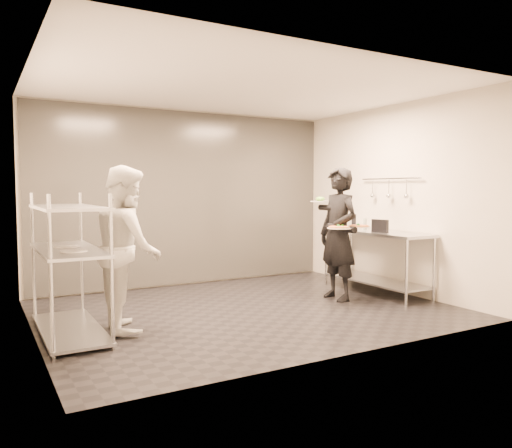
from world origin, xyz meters
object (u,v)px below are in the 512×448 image
bottle_green (341,219)px  bottle_dark (354,222)px  pizza_plate_far (359,226)px  pass_rack (69,262)px  salad_plate (320,200)px  waiter (338,234)px  pizza_plate_near (339,227)px  chef (128,248)px  bottle_clear (365,224)px  pos_monitor (380,226)px  prep_counter (376,251)px

bottle_green → bottle_dark: (-0.06, -0.39, -0.02)m
pizza_plate_far → bottle_dark: (0.53, 0.73, 0.00)m
bottle_dark → pass_rack: bearing=-174.5°
pizza_plate_far → salad_plate: size_ratio=1.11×
waiter → pizza_plate_near: 0.30m
chef → pizza_plate_far: bearing=-85.0°
waiter → bottle_dark: (0.70, 0.50, 0.12)m
bottle_dark → pizza_plate_near: bearing=-140.4°
pass_rack → salad_plate: 3.50m
waiter → salad_plate: (-0.11, 0.28, 0.47)m
pizza_plate_far → bottle_clear: size_ratio=1.77×
pos_monitor → bottle_clear: (0.11, 0.44, -0.01)m
pass_rack → pos_monitor: pass_rack is taller
bottle_dark → bottle_clear: bearing=-69.1°
chef → bottle_green: bearing=-67.5°
pizza_plate_near → pizza_plate_far: 0.34m
bottle_dark → prep_counter: bearing=-78.9°
waiter → bottle_green: waiter is taller
chef → bottle_clear: (3.72, 0.34, 0.11)m
prep_counter → pizza_plate_near: pizza_plate_near is taller
waiter → pizza_plate_far: bearing=36.0°
waiter → pizza_plate_far: waiter is taller
chef → bottle_clear: chef is taller
chef → bottle_green: (3.71, 0.91, 0.16)m
waiter → bottle_dark: size_ratio=7.71×
chef → pizza_plate_near: chef is taller
bottle_green → bottle_dark: 0.40m
pass_rack → chef: (0.60, -0.10, 0.13)m
pass_rack → prep_counter: bearing=0.0°
salad_plate → bottle_dark: salad_plate is taller
waiter → prep_counter: bearing=95.6°
bottle_green → bottle_dark: bearing=-99.4°
chef → bottle_clear: bearing=-76.0°
pass_rack → pos_monitor: size_ratio=6.11×
pizza_plate_near → bottle_dark: (0.87, 0.72, 0.01)m
chef → pizza_plate_far: size_ratio=5.73×
pizza_plate_near → bottle_clear: 1.08m
pizza_plate_near → bottle_dark: bottle_dark is taller
salad_plate → bottle_clear: bearing=2.7°
chef → salad_plate: (2.84, 0.30, 0.49)m
pizza_plate_near → pizza_plate_far: size_ratio=1.02×
pizza_plate_far → salad_plate: (-0.28, 0.51, 0.35)m
bottle_clear → prep_counter: bearing=-86.8°
chef → pos_monitor: chef is taller
pos_monitor → bottle_clear: 0.45m
bottle_dark → pizza_plate_far: bearing=-126.0°
pos_monitor → bottle_green: bearing=72.8°
pass_rack → salad_plate: bearing=3.2°
pizza_plate_far → bottle_clear: bottle_clear is taller
pass_rack → bottle_clear: 4.33m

